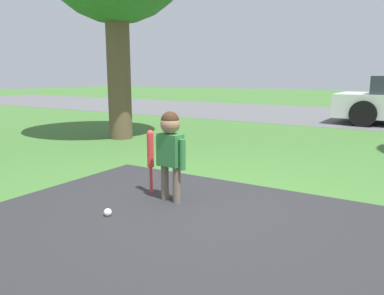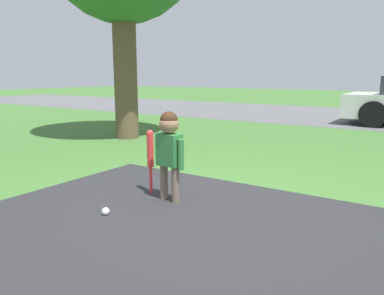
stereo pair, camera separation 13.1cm
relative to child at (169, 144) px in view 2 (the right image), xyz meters
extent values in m
plane|color=#3D6B2D|center=(0.42, -0.05, -0.58)|extent=(60.00, 60.00, 0.00)
cube|color=#59595B|center=(0.42, 9.31, -0.58)|extent=(40.00, 6.00, 0.01)
cylinder|color=#6B5B4C|center=(-0.08, 0.01, -0.40)|extent=(0.08, 0.08, 0.37)
cylinder|color=#6B5B4C|center=(0.08, -0.01, -0.40)|extent=(0.08, 0.08, 0.37)
cube|color=#2D7238|center=(0.00, 0.00, -0.06)|extent=(0.26, 0.16, 0.31)
cylinder|color=#2D7238|center=(-0.15, 0.02, -0.09)|extent=(0.06, 0.06, 0.30)
cylinder|color=#2D7238|center=(0.15, -0.02, -0.09)|extent=(0.06, 0.06, 0.30)
sphere|color=#997051|center=(0.00, 0.00, 0.19)|extent=(0.19, 0.19, 0.19)
sphere|color=#382314|center=(0.00, 0.00, 0.23)|extent=(0.18, 0.18, 0.18)
sphere|color=red|center=(-0.31, 0.09, -0.56)|extent=(0.04, 0.04, 0.04)
cylinder|color=red|center=(-0.31, 0.09, -0.44)|extent=(0.03, 0.03, 0.29)
cylinder|color=red|center=(-0.31, 0.09, -0.11)|extent=(0.07, 0.07, 0.36)
sphere|color=red|center=(-0.31, 0.09, 0.07)|extent=(0.07, 0.07, 0.07)
sphere|color=white|center=(-0.24, -0.63, -0.54)|extent=(0.07, 0.07, 0.07)
cylinder|color=black|center=(0.83, 6.93, -0.26)|extent=(0.63, 0.19, 0.63)
cylinder|color=brown|center=(-3.02, 2.60, 0.84)|extent=(0.45, 0.45, 2.85)
camera|label=1|loc=(2.05, -2.92, 0.65)|focal=35.00mm
camera|label=2|loc=(2.16, -2.85, 0.65)|focal=35.00mm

